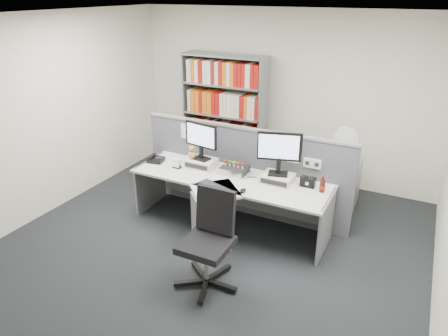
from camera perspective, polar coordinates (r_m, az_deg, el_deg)
The scene contains 21 objects.
ground at distance 5.01m, azimuth -3.44°, elevation -12.40°, with size 5.50×5.50×0.00m, color #25282B.
room_shell at distance 4.21m, azimuth -4.04°, elevation 7.69°, with size 5.04×5.54×2.72m.
partition at distance 5.65m, azimuth 2.79°, elevation -0.34°, with size 3.00×0.08×1.27m.
desk at distance 5.20m, azimuth -0.27°, elevation -4.90°, with size 2.60×1.20×0.72m.
monitor_riser_left at distance 5.59m, azimuth -3.15°, elevation 0.75°, with size 0.38×0.31×0.10m.
monitor_riser_right at distance 5.17m, azimuth 7.49°, elevation -1.41°, with size 0.38×0.31×0.10m.
monitor_left at distance 5.46m, azimuth -3.22°, elevation 4.18°, with size 0.50×0.19×0.51m.
monitor_right at distance 5.02m, azimuth 7.72°, elevation 2.52°, with size 0.53×0.23×0.55m.
desktop_pc at distance 5.39m, azimuth 1.48°, elevation -0.22°, with size 0.33×0.30×0.09m.
figurines at distance 5.33m, azimuth 1.42°, elevation 0.65°, with size 0.29×0.05×0.09m.
keyboard at distance 4.99m, azimuth -1.41°, elevation -2.64°, with size 0.48×0.30×0.03m.
mouse at distance 4.89m, azimuth 2.63°, elevation -3.16°, with size 0.07×0.11×0.04m, color black.
desk_phone at distance 5.81m, azimuth -9.53°, elevation 1.19°, with size 0.24×0.23×0.09m.
desk_calendar at distance 5.56m, azimuth -6.59°, elevation 0.55°, with size 0.11×0.08×0.13m.
plush_toy at distance 5.57m, azimuth -4.49°, elevation 2.07°, with size 0.11×0.11×0.19m.
speaker at distance 5.11m, azimuth 11.64°, elevation -1.90°, with size 0.18×0.10×0.12m, color black.
cola_bottle at distance 5.00m, azimuth 13.53°, elevation -2.43°, with size 0.07×0.07×0.22m.
shelving_unit at distance 6.91m, azimuth 0.06°, elevation 7.16°, with size 1.41×0.40×2.00m.
filing_cabinet at distance 6.11m, azimuth 15.95°, elevation -2.40°, with size 0.45×0.61×0.70m.
desk_fan at distance 5.85m, azimuth 16.70°, elevation 3.69°, with size 0.32×0.19×0.55m.
office_chair at distance 4.36m, azimuth -2.02°, elevation -9.58°, with size 0.66×0.69×1.04m.
Camera 1 is at (2.09, -3.47, 2.95)m, focal length 32.80 mm.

